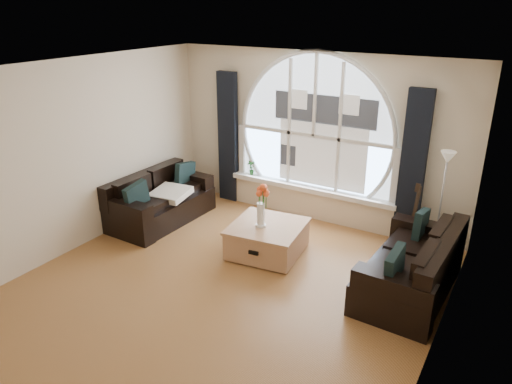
% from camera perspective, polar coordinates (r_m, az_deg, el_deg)
% --- Properties ---
extents(ground, '(5.00, 5.50, 0.01)m').
position_cam_1_polar(ground, '(6.19, -4.36, -11.77)').
color(ground, brown).
rests_on(ground, ground).
extents(ceiling, '(5.00, 5.50, 0.01)m').
position_cam_1_polar(ceiling, '(5.21, -5.22, 13.83)').
color(ceiling, silver).
rests_on(ceiling, ground).
extents(wall_back, '(5.00, 0.01, 2.70)m').
position_cam_1_polar(wall_back, '(7.84, 6.98, 6.36)').
color(wall_back, beige).
rests_on(wall_back, ground).
extents(wall_left, '(0.01, 5.50, 2.70)m').
position_cam_1_polar(wall_left, '(7.23, -21.20, 3.70)').
color(wall_left, beige).
rests_on(wall_left, ground).
extents(wall_right, '(0.01, 5.50, 2.70)m').
position_cam_1_polar(wall_right, '(4.69, 21.21, -5.91)').
color(wall_right, beige).
rests_on(wall_right, ground).
extents(attic_slope, '(0.92, 5.50, 0.72)m').
position_cam_1_polar(attic_slope, '(4.39, 19.14, 6.58)').
color(attic_slope, silver).
rests_on(attic_slope, ground).
extents(arched_window, '(2.60, 0.06, 2.15)m').
position_cam_1_polar(arched_window, '(7.74, 6.98, 8.27)').
color(arched_window, silver).
rests_on(arched_window, wall_back).
extents(window_sill, '(2.90, 0.22, 0.08)m').
position_cam_1_polar(window_sill, '(8.01, 6.41, 0.40)').
color(window_sill, white).
rests_on(window_sill, wall_back).
extents(window_frame, '(2.76, 0.08, 2.15)m').
position_cam_1_polar(window_frame, '(7.72, 6.88, 8.23)').
color(window_frame, white).
rests_on(window_frame, wall_back).
extents(neighbor_house, '(1.70, 0.02, 1.50)m').
position_cam_1_polar(neighbor_house, '(7.70, 7.91, 7.20)').
color(neighbor_house, silver).
rests_on(neighbor_house, wall_back).
extents(curtain_left, '(0.35, 0.12, 2.30)m').
position_cam_1_polar(curtain_left, '(8.54, -3.31, 6.38)').
color(curtain_left, black).
rests_on(curtain_left, ground).
extents(curtain_right, '(0.35, 0.12, 2.30)m').
position_cam_1_polar(curtain_right, '(7.32, 18.01, 2.67)').
color(curtain_right, black).
rests_on(curtain_right, ground).
extents(sofa_left, '(0.93, 1.79, 0.78)m').
position_cam_1_polar(sofa_left, '(8.03, -11.15, -0.68)').
color(sofa_left, black).
rests_on(sofa_left, ground).
extents(sofa_right, '(0.99, 1.86, 0.81)m').
position_cam_1_polar(sofa_right, '(6.28, 17.78, -8.02)').
color(sofa_right, black).
rests_on(sofa_right, ground).
extents(coffee_chest, '(1.10, 1.10, 0.48)m').
position_cam_1_polar(coffee_chest, '(6.94, 1.36, -5.42)').
color(coffee_chest, '#A47552').
rests_on(coffee_chest, ground).
extents(throw_blanket, '(0.61, 0.61, 0.10)m').
position_cam_1_polar(throw_blanket, '(7.92, -10.07, -0.16)').
color(throw_blanket, silver).
rests_on(throw_blanket, sofa_left).
extents(vase_flowers, '(0.24, 0.24, 0.70)m').
position_cam_1_polar(vase_flowers, '(6.65, 0.57, -1.03)').
color(vase_flowers, white).
rests_on(vase_flowers, coffee_chest).
extents(floor_lamp, '(0.24, 0.24, 1.60)m').
position_cam_1_polar(floor_lamp, '(6.94, 20.90, -1.84)').
color(floor_lamp, '#B2B2B2').
rests_on(floor_lamp, ground).
extents(guitar, '(0.40, 0.30, 1.06)m').
position_cam_1_polar(guitar, '(7.29, 18.31, -2.70)').
color(guitar, olive).
rests_on(guitar, ground).
extents(potted_plant, '(0.16, 0.12, 0.28)m').
position_cam_1_polar(potted_plant, '(8.45, -0.56, 2.97)').
color(potted_plant, '#1E6023').
rests_on(potted_plant, window_sill).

